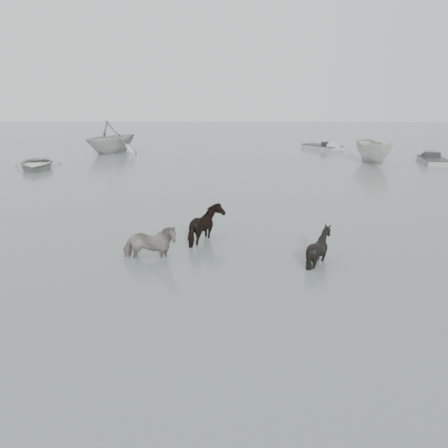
{
  "coord_description": "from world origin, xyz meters",
  "views": [
    {
      "loc": [
        -1.04,
        -13.37,
        5.02
      ],
      "look_at": [
        -1.24,
        0.08,
        1.0
      ],
      "focal_mm": 35.0,
      "sensor_mm": 36.0,
      "label": 1
    }
  ],
  "objects": [
    {
      "name": "rowboat_trail",
      "position": [
        -11.51,
        25.42,
        1.47
      ],
      "size": [
        7.06,
        7.29,
        2.94
      ],
      "primitive_type": "imported",
      "rotation": [
        0.0,
        0.0,
        2.58
      ],
      "color": "#AFB1AE",
      "rests_on": "ground"
    },
    {
      "name": "pony_dark",
      "position": [
        -1.84,
        1.3,
        0.77
      ],
      "size": [
        1.34,
        1.56,
        1.54
      ],
      "primitive_type": "imported",
      "rotation": [
        0.0,
        0.0,
        1.59
      ],
      "color": "black",
      "rests_on": "ground"
    },
    {
      "name": "pony_black",
      "position": [
        1.71,
        -0.64,
        0.72
      ],
      "size": [
        1.58,
        1.48,
        1.44
      ],
      "primitive_type": "imported",
      "rotation": [
        0.0,
        0.0,
        1.85
      ],
      "color": "black",
      "rests_on": "ground"
    },
    {
      "name": "rowboat_lead",
      "position": [
        -14.53,
        16.62,
        0.46
      ],
      "size": [
        4.38,
        5.21,
        0.92
      ],
      "primitive_type": "imported",
      "rotation": [
        0.0,
        0.0,
        0.3
      ],
      "color": "#B3B3AE",
      "rests_on": "ground"
    },
    {
      "name": "skiff_mid",
      "position": [
        7.61,
        28.27,
        0.38
      ],
      "size": [
        4.41,
        5.22,
        0.75
      ],
      "primitive_type": null,
      "rotation": [
        0.0,
        0.0,
        -0.94
      ],
      "color": "#949794",
      "rests_on": "ground"
    },
    {
      "name": "ground",
      "position": [
        0.0,
        0.0,
        0.0
      ],
      "size": [
        140.0,
        140.0,
        0.0
      ],
      "primitive_type": "plane",
      "color": "slate",
      "rests_on": "ground"
    },
    {
      "name": "boat_small",
      "position": [
        9.71,
        19.62,
        0.96
      ],
      "size": [
        2.17,
        5.09,
        1.93
      ],
      "primitive_type": "imported",
      "rotation": [
        0.0,
        0.0,
        0.06
      ],
      "color": "silver",
      "rests_on": "ground"
    },
    {
      "name": "pony_pinto",
      "position": [
        -3.58,
        -0.43,
        0.75
      ],
      "size": [
        1.78,
        0.82,
        1.5
      ],
      "primitive_type": "imported",
      "rotation": [
        0.0,
        0.0,
        1.57
      ],
      "color": "black",
      "rests_on": "ground"
    },
    {
      "name": "skiff_port",
      "position": [
        14.29,
        19.72,
        0.38
      ],
      "size": [
        2.42,
        5.18,
        0.75
      ],
      "primitive_type": null,
      "rotation": [
        0.0,
        0.0,
        1.4
      ],
      "color": "gray",
      "rests_on": "ground"
    }
  ]
}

